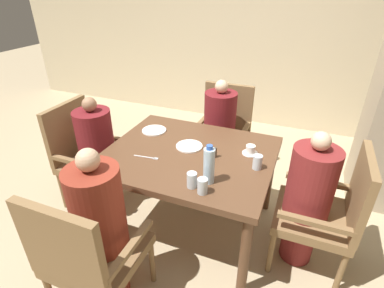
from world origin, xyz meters
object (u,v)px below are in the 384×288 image
object	(u,v)px
plate_main_right	(154,130)
glass_tall_near	(203,186)
chair_near_corner	(87,254)
bowl_small	(103,167)
glass_tall_mid	(257,162)
diner_in_left_chair	(98,152)
plate_main_left	(189,146)
chair_right_side	(329,209)
water_bottle	(209,165)
diner_in_near_chair	(101,228)
glass_tall_far	(192,180)
diner_in_far_chair	(219,131)
teacup_with_saucer	(250,150)
diner_in_right_chair	(307,199)
chair_far_side	(223,129)
chair_left_side	(85,152)

from	to	relation	value
plate_main_right	glass_tall_near	xyz separation A→B (m)	(0.70, -0.66, 0.05)
chair_near_corner	bowl_small	distance (m)	0.60
bowl_small	glass_tall_mid	xyz separation A→B (m)	(1.01, 0.43, 0.03)
diner_in_left_chair	plate_main_left	distance (m)	0.90
chair_right_side	glass_tall_near	bearing A→B (deg)	-151.48
glass_tall_near	water_bottle	bearing A→B (deg)	91.42
glass_tall_near	chair_near_corner	bearing A→B (deg)	-135.17
diner_in_left_chair	diner_in_near_chair	size ratio (longest dim) A/B	0.94
glass_tall_mid	bowl_small	bearing A→B (deg)	-156.98
plate_main_right	plate_main_left	bearing A→B (deg)	-20.24
diner_in_left_chair	glass_tall_far	world-z (taller)	diner_in_left_chair
diner_in_near_chair	plate_main_left	xyz separation A→B (m)	(0.22, 0.89, 0.16)
diner_in_far_chair	teacup_with_saucer	world-z (taller)	diner_in_far_chair
chair_right_side	diner_in_right_chair	xyz separation A→B (m)	(-0.15, 0.00, 0.04)
diner_in_near_chair	bowl_small	xyz separation A→B (m)	(-0.22, 0.35, 0.18)
diner_in_far_chair	plate_main_right	world-z (taller)	diner_in_far_chair
teacup_with_saucer	water_bottle	xyz separation A→B (m)	(-0.18, -0.47, 0.10)
diner_in_left_chair	chair_right_side	bearing A→B (deg)	-0.00
chair_far_side	diner_in_left_chair	bearing A→B (deg)	-133.64
diner_in_left_chair	chair_near_corner	size ratio (longest dim) A/B	1.11
diner_in_far_chair	plate_main_left	xyz separation A→B (m)	(-0.04, -0.72, 0.19)
chair_far_side	diner_in_near_chair	xyz separation A→B (m)	(-0.26, -1.75, 0.07)
chair_far_side	glass_tall_near	distance (m)	1.43
chair_left_side	chair_near_corner	distance (m)	1.24
glass_tall_far	diner_in_far_chair	bearing A→B (deg)	98.63
chair_near_corner	plate_main_right	world-z (taller)	chair_near_corner
chair_left_side	teacup_with_saucer	world-z (taller)	chair_left_side
chair_left_side	diner_in_far_chair	world-z (taller)	diner_in_far_chair
chair_left_side	teacup_with_saucer	bearing A→B (deg)	6.22
diner_in_left_chair	plate_main_left	world-z (taller)	diner_in_left_chair
diner_in_far_chair	bowl_small	xyz separation A→B (m)	(-0.48, -1.25, 0.20)
bowl_small	diner_in_near_chair	bearing A→B (deg)	-57.81
diner_in_right_chair	bowl_small	distance (m)	1.47
diner_in_far_chair	bowl_small	size ratio (longest dim) A/B	8.68
diner_in_near_chair	water_bottle	distance (m)	0.78
chair_right_side	diner_in_near_chair	distance (m)	1.54
chair_left_side	bowl_small	distance (m)	0.77
chair_far_side	glass_tall_near	world-z (taller)	chair_far_side
teacup_with_saucer	plate_main_right	bearing A→B (deg)	175.45
diner_in_far_chair	diner_in_near_chair	xyz separation A→B (m)	(-0.26, -1.60, 0.02)
chair_far_side	teacup_with_saucer	world-z (taller)	chair_far_side
bowl_small	diner_in_left_chair	bearing A→B (deg)	133.54
chair_left_side	teacup_with_saucer	xyz separation A→B (m)	(1.50, 0.16, 0.26)
plate_main_left	chair_near_corner	bearing A→B (deg)	-102.06
chair_right_side	glass_tall_mid	bearing A→B (deg)	-177.68
diner_in_far_chair	diner_in_right_chair	distance (m)	1.21
diner_in_near_chair	glass_tall_mid	size ratio (longest dim) A/B	10.89
plate_main_left	bowl_small	world-z (taller)	bowl_small
plate_main_right	glass_tall_far	distance (m)	0.88
chair_right_side	chair_near_corner	size ratio (longest dim) A/B	1.00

